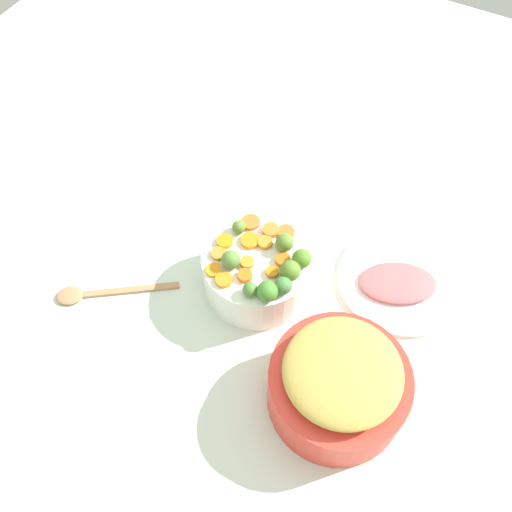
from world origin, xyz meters
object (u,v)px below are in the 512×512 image
Objects in this scene: serving_bowl_carrots at (256,273)px; ham_plate at (400,280)px; wooden_spoon at (95,293)px; metal_pot at (337,388)px.

serving_bowl_carrots is 0.31m from ham_plate.
wooden_spoon is at bearing -58.65° from ham_plate.
metal_pot reaches higher than ham_plate.
wooden_spoon is 0.85× the size of ham_plate.
serving_bowl_carrots is at bearing -120.85° from metal_pot.
metal_pot is at bearing 93.43° from wooden_spoon.
metal_pot is at bearing -3.33° from ham_plate.
metal_pot is 0.31m from ham_plate.
wooden_spoon is 0.65m from ham_plate.
metal_pot is at bearing 59.15° from serving_bowl_carrots.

